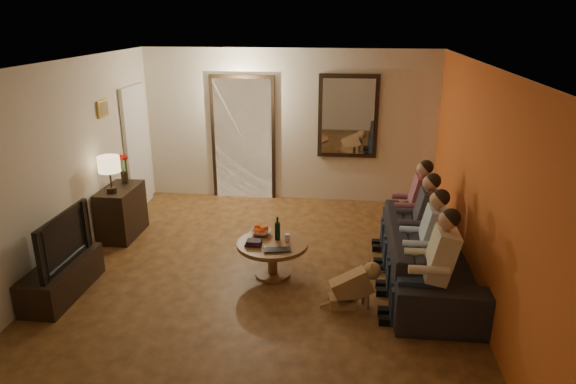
# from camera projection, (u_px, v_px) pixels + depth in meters

# --- Properties ---
(floor) EXTENTS (5.00, 6.00, 0.01)m
(floor) POSITION_uv_depth(u_px,v_px,m) (261.00, 278.00, 6.40)
(floor) COLOR #422C11
(floor) RESTS_ON ground
(ceiling) EXTENTS (5.00, 6.00, 0.01)m
(ceiling) POSITION_uv_depth(u_px,v_px,m) (257.00, 65.00, 5.55)
(ceiling) COLOR white
(ceiling) RESTS_ON back_wall
(back_wall) EXTENTS (5.00, 0.02, 2.60)m
(back_wall) POSITION_uv_depth(u_px,v_px,m) (289.00, 126.00, 8.79)
(back_wall) COLOR beige
(back_wall) RESTS_ON floor
(front_wall) EXTENTS (5.00, 0.02, 2.60)m
(front_wall) POSITION_uv_depth(u_px,v_px,m) (177.00, 326.00, 3.16)
(front_wall) COLOR beige
(front_wall) RESTS_ON floor
(left_wall) EXTENTS (0.02, 6.00, 2.60)m
(left_wall) POSITION_uv_depth(u_px,v_px,m) (57.00, 172.00, 6.25)
(left_wall) COLOR beige
(left_wall) RESTS_ON floor
(right_wall) EXTENTS (0.02, 6.00, 2.60)m
(right_wall) POSITION_uv_depth(u_px,v_px,m) (481.00, 187.00, 5.70)
(right_wall) COLOR beige
(right_wall) RESTS_ON floor
(orange_accent) EXTENTS (0.01, 6.00, 2.60)m
(orange_accent) POSITION_uv_depth(u_px,v_px,m) (480.00, 187.00, 5.70)
(orange_accent) COLOR orange
(orange_accent) RESTS_ON right_wall
(kitchen_doorway) EXTENTS (1.00, 0.06, 2.10)m
(kitchen_doorway) POSITION_uv_depth(u_px,v_px,m) (243.00, 139.00, 8.94)
(kitchen_doorway) COLOR #FFE0A5
(kitchen_doorway) RESTS_ON floor
(door_trim) EXTENTS (1.12, 0.04, 2.22)m
(door_trim) POSITION_uv_depth(u_px,v_px,m) (243.00, 140.00, 8.93)
(door_trim) COLOR black
(door_trim) RESTS_ON floor
(fridge_glimpse) EXTENTS (0.45, 0.03, 1.70)m
(fridge_glimpse) POSITION_uv_depth(u_px,v_px,m) (258.00, 148.00, 8.97)
(fridge_glimpse) COLOR silver
(fridge_glimpse) RESTS_ON floor
(mirror_frame) EXTENTS (1.00, 0.05, 1.40)m
(mirror_frame) POSITION_uv_depth(u_px,v_px,m) (348.00, 116.00, 8.57)
(mirror_frame) COLOR black
(mirror_frame) RESTS_ON back_wall
(mirror_glass) EXTENTS (0.86, 0.02, 1.26)m
(mirror_glass) POSITION_uv_depth(u_px,v_px,m) (348.00, 117.00, 8.55)
(mirror_glass) COLOR white
(mirror_glass) RESTS_ON back_wall
(white_door) EXTENTS (0.06, 0.85, 2.04)m
(white_door) POSITION_uv_depth(u_px,v_px,m) (137.00, 148.00, 8.49)
(white_door) COLOR white
(white_door) RESTS_ON floor
(framed_art) EXTENTS (0.03, 0.28, 0.24)m
(framed_art) POSITION_uv_depth(u_px,v_px,m) (103.00, 108.00, 7.28)
(framed_art) COLOR #B28C33
(framed_art) RESTS_ON left_wall
(art_canvas) EXTENTS (0.01, 0.22, 0.18)m
(art_canvas) POSITION_uv_depth(u_px,v_px,m) (104.00, 109.00, 7.28)
(art_canvas) COLOR brown
(art_canvas) RESTS_ON left_wall
(dresser) EXTENTS (0.45, 0.84, 0.75)m
(dresser) POSITION_uv_depth(u_px,v_px,m) (122.00, 212.00, 7.52)
(dresser) COLOR black
(dresser) RESTS_ON floor
(table_lamp) EXTENTS (0.30, 0.30, 0.54)m
(table_lamp) POSITION_uv_depth(u_px,v_px,m) (110.00, 175.00, 7.11)
(table_lamp) COLOR beige
(table_lamp) RESTS_ON dresser
(flower_vase) EXTENTS (0.14, 0.14, 0.44)m
(flower_vase) POSITION_uv_depth(u_px,v_px,m) (124.00, 169.00, 7.53)
(flower_vase) COLOR red
(flower_vase) RESTS_ON dresser
(tv_stand) EXTENTS (0.45, 1.19, 0.40)m
(tv_stand) POSITION_uv_depth(u_px,v_px,m) (62.00, 278.00, 5.99)
(tv_stand) COLOR black
(tv_stand) RESTS_ON floor
(tv) EXTENTS (1.07, 0.14, 0.61)m
(tv) POSITION_uv_depth(u_px,v_px,m) (56.00, 239.00, 5.82)
(tv) COLOR black
(tv) RESTS_ON tv_stand
(sofa) EXTENTS (2.49, 0.97, 0.73)m
(sofa) POSITION_uv_depth(u_px,v_px,m) (429.00, 255.00, 6.21)
(sofa) COLOR black
(sofa) RESTS_ON floor
(person_a) EXTENTS (0.60, 0.40, 1.20)m
(person_a) POSITION_uv_depth(u_px,v_px,m) (433.00, 272.00, 5.29)
(person_a) COLOR tan
(person_a) RESTS_ON sofa
(person_b) EXTENTS (0.60, 0.40, 1.20)m
(person_b) POSITION_uv_depth(u_px,v_px,m) (425.00, 247.00, 5.86)
(person_b) COLOR tan
(person_b) RESTS_ON sofa
(person_c) EXTENTS (0.60, 0.40, 1.20)m
(person_c) POSITION_uv_depth(u_px,v_px,m) (419.00, 227.00, 6.42)
(person_c) COLOR tan
(person_c) RESTS_ON sofa
(person_d) EXTENTS (0.60, 0.40, 1.20)m
(person_d) POSITION_uv_depth(u_px,v_px,m) (413.00, 210.00, 6.98)
(person_d) COLOR tan
(person_d) RESTS_ON sofa
(dog) EXTENTS (0.60, 0.36, 0.56)m
(dog) POSITION_uv_depth(u_px,v_px,m) (352.00, 285.00, 5.69)
(dog) COLOR olive
(dog) RESTS_ON floor
(coffee_table) EXTENTS (1.03, 1.03, 0.45)m
(coffee_table) POSITION_uv_depth(u_px,v_px,m) (273.00, 259.00, 6.41)
(coffee_table) COLOR brown
(coffee_table) RESTS_ON floor
(bowl) EXTENTS (0.26, 0.26, 0.06)m
(bowl) POSITION_uv_depth(u_px,v_px,m) (261.00, 232.00, 6.55)
(bowl) COLOR white
(bowl) RESTS_ON coffee_table
(oranges) EXTENTS (0.20, 0.20, 0.08)m
(oranges) POSITION_uv_depth(u_px,v_px,m) (261.00, 227.00, 6.53)
(oranges) COLOR #FF5415
(oranges) RESTS_ON bowl
(wine_bottle) EXTENTS (0.07, 0.07, 0.31)m
(wine_bottle) POSITION_uv_depth(u_px,v_px,m) (277.00, 228.00, 6.37)
(wine_bottle) COLOR black
(wine_bottle) RESTS_ON coffee_table
(wine_glass) EXTENTS (0.06, 0.06, 0.10)m
(wine_glass) POSITION_uv_depth(u_px,v_px,m) (287.00, 238.00, 6.35)
(wine_glass) COLOR silver
(wine_glass) RESTS_ON coffee_table
(book_stack) EXTENTS (0.20, 0.15, 0.07)m
(book_stack) POSITION_uv_depth(u_px,v_px,m) (253.00, 242.00, 6.26)
(book_stack) COLOR black
(book_stack) RESTS_ON coffee_table
(laptop) EXTENTS (0.37, 0.28, 0.03)m
(laptop) POSITION_uv_depth(u_px,v_px,m) (277.00, 252.00, 6.06)
(laptop) COLOR black
(laptop) RESTS_ON coffee_table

